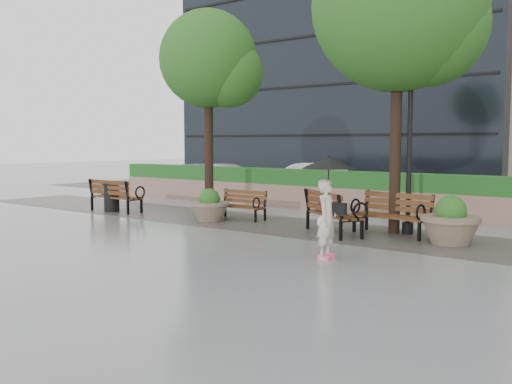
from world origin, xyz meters
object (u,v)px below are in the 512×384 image
Objects in this scene: planter_right at (451,225)px; car_right at (323,180)px; lamppost at (409,159)px; pedestrian at (328,197)px; bench_1 at (240,211)px; planter_left at (210,208)px; bench_0 at (116,202)px; trash_bin at (112,198)px; car_left at (229,178)px; bench_2 at (333,222)px; bench_3 at (392,223)px.

planter_right is 0.30× the size of car_right.
lamppost reaches higher than pedestrian.
planter_left is at bearing -120.74° from bench_1.
planter_left is (-0.48, -0.82, 0.12)m from bench_1.
bench_0 reaches higher than bench_1.
car_right is (-6.70, 6.91, -1.18)m from lamppost.
bench_1 is at bearing 13.75° from trash_bin.
bench_1 is at bearing -137.11° from car_left.
bench_1 is 4.76m from trash_bin.
trash_bin is at bearing -167.91° from car_left.
planter_left is at bearing -175.55° from planter_right.
bench_2 reaches higher than planter_left.
lamppost is at bearing -8.87° from pedestrian.
planter_left is (-5.31, -0.90, 0.07)m from bench_3.
pedestrian reaches higher than bench_1.
lamppost is 2.12× the size of pedestrian.
car_right is (-6.46, 7.34, 0.41)m from bench_3.
trash_bin is at bearing 69.00° from pedestrian.
pedestrian is (0.19, -3.41, 0.92)m from bench_3.
bench_3 is at bearing 0.73° from bench_1.
bench_2 is 0.46× the size of car_left.
planter_right is at bearing -139.03° from bench_2.
lamppost is at bearing -108.34° from bench_2.
lamppost is at bearing -170.62° from bench_0.
planter_left is at bearing -142.55° from car_left.
trash_bin is 0.21× the size of car_right.
bench_3 is 9.78m from car_right.
bench_3 is 5.39m from planter_left.
bench_0 is 0.46× the size of lamppost.
planter_left reaches higher than bench_1.
bench_2 is 0.49× the size of lamppost.
bench_1 is at bearing -154.04° from car_right.
bench_0 is 0.20m from trash_bin.
trash_bin is (-9.45, -1.21, 0.14)m from bench_3.
car_left reaches higher than bench_3.
bench_1 is at bearing -171.37° from bench_3.
car_right is at bearing -82.51° from car_left.
planter_right is 11.07m from trash_bin.
bench_2 is 1.82× the size of planter_left.
car_right is at bearing 97.95° from planter_left.
bench_1 is 1.23× the size of planter_right.
bench_3 is at bearing -125.09° from car_right.
trash_bin is at bearing 27.29° from bench_0.
bench_2 is 2.86m from planter_right.
planter_left is 9.60m from car_left.
pedestrian is (-1.40, -3.05, 0.80)m from planter_right.
bench_3 is 0.47× the size of lamppost.
bench_2 is 1.04× the size of pedestrian.
bench_3 is at bearing -115.85° from bench_2.
planter_right is at bearing -30.27° from lamppost.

